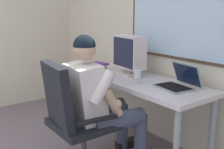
# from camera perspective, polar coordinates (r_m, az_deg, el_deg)

# --- Properties ---
(wall_rear) EXTENTS (4.54, 0.08, 2.64)m
(wall_rear) POSITION_cam_1_polar(r_m,az_deg,el_deg) (2.88, 12.82, 11.23)
(wall_rear) COLOR beige
(wall_rear) RESTS_ON ground
(desk) EXTENTS (1.76, 0.61, 0.73)m
(desk) POSITION_cam_1_polar(r_m,az_deg,el_deg) (2.86, 4.28, -2.01)
(desk) COLOR #8E9A9D
(desk) RESTS_ON ground
(office_chair) EXTENTS (0.63, 0.58, 1.00)m
(office_chair) POSITION_cam_1_polar(r_m,az_deg,el_deg) (2.34, -8.52, -7.91)
(office_chair) COLOR black
(office_chair) RESTS_ON ground
(person_seated) EXTENTS (0.56, 0.83, 1.22)m
(person_seated) POSITION_cam_1_polar(r_m,az_deg,el_deg) (2.43, -2.42, -5.28)
(person_seated) COLOR #434C62
(person_seated) RESTS_ON ground
(crt_monitor) EXTENTS (0.42, 0.21, 0.42)m
(crt_monitor) POSITION_cam_1_polar(r_m,az_deg,el_deg) (2.92, 3.60, 4.59)
(crt_monitor) COLOR beige
(crt_monitor) RESTS_ON desk
(laptop) EXTENTS (0.36, 0.36, 0.22)m
(laptop) POSITION_cam_1_polar(r_m,az_deg,el_deg) (2.52, 13.92, -1.40)
(laptop) COLOR gray
(laptop) RESTS_ON desk
(wine_glass) EXTENTS (0.08, 0.08, 0.13)m
(wine_glass) POSITION_cam_1_polar(r_m,az_deg,el_deg) (2.57, 5.32, -0.05)
(wine_glass) COLOR silver
(wine_glass) RESTS_ON desk
(book_stack) EXTENTS (0.22, 0.17, 0.08)m
(book_stack) POSITION_cam_1_polar(r_m,az_deg,el_deg) (3.21, -2.72, 1.80)
(book_stack) COLOR #3B8938
(book_stack) RESTS_ON desk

